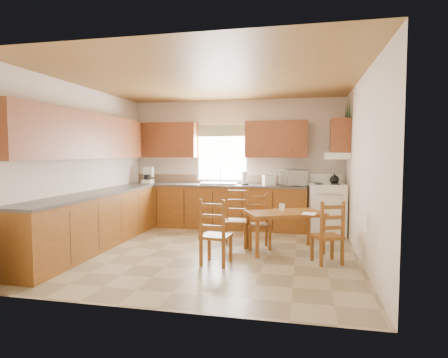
% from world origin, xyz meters
% --- Properties ---
extents(floor, '(4.50, 4.50, 0.00)m').
position_xyz_m(floor, '(0.00, 0.00, 0.00)').
color(floor, '#9B8B67').
rests_on(floor, ground).
extents(ceiling, '(4.50, 4.50, 0.00)m').
position_xyz_m(ceiling, '(0.00, 0.00, 2.70)').
color(ceiling, olive).
rests_on(ceiling, floor).
extents(wall_left, '(4.50, 4.50, 0.00)m').
position_xyz_m(wall_left, '(-2.25, 0.00, 1.35)').
color(wall_left, beige).
rests_on(wall_left, floor).
extents(wall_right, '(4.50, 4.50, 0.00)m').
position_xyz_m(wall_right, '(2.25, 0.00, 1.35)').
color(wall_right, beige).
rests_on(wall_right, floor).
extents(wall_back, '(4.50, 4.50, 0.00)m').
position_xyz_m(wall_back, '(0.00, 2.25, 1.35)').
color(wall_back, beige).
rests_on(wall_back, floor).
extents(wall_front, '(4.50, 4.50, 0.00)m').
position_xyz_m(wall_front, '(0.00, -2.25, 1.35)').
color(wall_front, beige).
rests_on(wall_front, floor).
extents(lower_cab_back, '(3.75, 0.60, 0.88)m').
position_xyz_m(lower_cab_back, '(-0.38, 1.95, 0.44)').
color(lower_cab_back, brown).
rests_on(lower_cab_back, floor).
extents(lower_cab_left, '(0.60, 3.60, 0.88)m').
position_xyz_m(lower_cab_left, '(-1.95, -0.15, 0.44)').
color(lower_cab_left, brown).
rests_on(lower_cab_left, floor).
extents(counter_back, '(3.75, 0.63, 0.04)m').
position_xyz_m(counter_back, '(-0.38, 1.95, 0.90)').
color(counter_back, '#514B49').
rests_on(counter_back, lower_cab_back).
extents(counter_left, '(0.63, 3.60, 0.04)m').
position_xyz_m(counter_left, '(-1.95, -0.15, 0.90)').
color(counter_left, '#514B49').
rests_on(counter_left, lower_cab_left).
extents(backsplash, '(3.75, 0.01, 0.18)m').
position_xyz_m(backsplash, '(-0.38, 2.24, 1.01)').
color(backsplash, '#876E53').
rests_on(backsplash, counter_back).
extents(upper_cab_back_left, '(1.41, 0.33, 0.75)m').
position_xyz_m(upper_cab_back_left, '(-1.55, 2.08, 1.85)').
color(upper_cab_back_left, brown).
rests_on(upper_cab_back_left, wall_back).
extents(upper_cab_back_right, '(1.25, 0.33, 0.75)m').
position_xyz_m(upper_cab_back_right, '(0.86, 2.08, 1.85)').
color(upper_cab_back_right, brown).
rests_on(upper_cab_back_right, wall_back).
extents(upper_cab_left, '(0.33, 3.60, 0.75)m').
position_xyz_m(upper_cab_left, '(-2.08, -0.15, 1.85)').
color(upper_cab_left, brown).
rests_on(upper_cab_left, wall_left).
extents(upper_cab_stove, '(0.33, 0.62, 0.62)m').
position_xyz_m(upper_cab_stove, '(2.08, 1.65, 1.90)').
color(upper_cab_stove, brown).
rests_on(upper_cab_stove, wall_right).
extents(range_hood, '(0.44, 0.62, 0.12)m').
position_xyz_m(range_hood, '(2.03, 1.65, 1.52)').
color(range_hood, white).
rests_on(range_hood, wall_right).
extents(window_frame, '(1.13, 0.02, 1.18)m').
position_xyz_m(window_frame, '(-0.30, 2.22, 1.55)').
color(window_frame, white).
rests_on(window_frame, wall_back).
extents(window_pane, '(1.05, 0.01, 1.10)m').
position_xyz_m(window_pane, '(-0.30, 2.21, 1.55)').
color(window_pane, white).
rests_on(window_pane, wall_back).
extents(window_valance, '(1.19, 0.01, 0.24)m').
position_xyz_m(window_valance, '(-0.30, 2.19, 2.05)').
color(window_valance, '#446136').
rests_on(window_valance, wall_back).
extents(sink_basin, '(0.75, 0.45, 0.04)m').
position_xyz_m(sink_basin, '(-0.30, 1.95, 0.94)').
color(sink_basin, silver).
rests_on(sink_basin, counter_back).
extents(pine_decal_a, '(0.22, 0.22, 0.36)m').
position_xyz_m(pine_decal_a, '(2.21, 1.33, 2.38)').
color(pine_decal_a, '#16361A').
rests_on(pine_decal_a, wall_right).
extents(pine_decal_b, '(0.22, 0.22, 0.36)m').
position_xyz_m(pine_decal_b, '(2.21, 1.65, 2.42)').
color(pine_decal_b, '#16361A').
rests_on(pine_decal_b, wall_right).
extents(pine_decal_c, '(0.22, 0.22, 0.36)m').
position_xyz_m(pine_decal_c, '(2.21, 1.97, 2.38)').
color(pine_decal_c, '#16361A').
rests_on(pine_decal_c, wall_right).
extents(stove, '(0.72, 0.73, 0.97)m').
position_xyz_m(stove, '(1.86, 1.69, 0.48)').
color(stove, white).
rests_on(stove, floor).
extents(coffeemaker, '(0.25, 0.29, 0.38)m').
position_xyz_m(coffeemaker, '(-1.89, 1.91, 1.11)').
color(coffeemaker, white).
rests_on(coffeemaker, counter_back).
extents(paper_towel, '(0.14, 0.14, 0.28)m').
position_xyz_m(paper_towel, '(0.24, 1.91, 1.06)').
color(paper_towel, white).
rests_on(paper_towel, counter_back).
extents(toaster, '(0.28, 0.24, 0.20)m').
position_xyz_m(toaster, '(0.74, 1.95, 1.02)').
color(toaster, white).
rests_on(toaster, counter_back).
extents(microwave, '(0.56, 0.42, 0.32)m').
position_xyz_m(microwave, '(1.22, 1.92, 1.08)').
color(microwave, white).
rests_on(microwave, counter_back).
extents(dining_table, '(1.36, 1.10, 0.64)m').
position_xyz_m(dining_table, '(1.14, 0.32, 0.32)').
color(dining_table, brown).
rests_on(dining_table, floor).
extents(chair_near_left, '(0.44, 0.42, 0.94)m').
position_xyz_m(chair_near_left, '(0.22, -0.59, 0.47)').
color(chair_near_left, brown).
rests_on(chair_near_left, floor).
extents(chair_near_right, '(0.49, 0.48, 0.90)m').
position_xyz_m(chair_near_right, '(1.77, -0.21, 0.45)').
color(chair_near_right, brown).
rests_on(chair_near_right, floor).
extents(chair_far_left, '(0.44, 0.42, 0.99)m').
position_xyz_m(chair_far_left, '(0.31, 0.49, 0.49)').
color(chair_far_left, brown).
rests_on(chair_far_left, floor).
extents(chair_far_right, '(0.47, 0.45, 0.90)m').
position_xyz_m(chair_far_right, '(0.71, 0.42, 0.45)').
color(chair_far_right, brown).
rests_on(chair_far_right, floor).
extents(table_paper, '(0.24, 0.30, 0.00)m').
position_xyz_m(table_paper, '(1.52, 0.20, 0.64)').
color(table_paper, white).
rests_on(table_paper, dining_table).
extents(table_card, '(0.09, 0.05, 0.12)m').
position_xyz_m(table_card, '(1.09, 0.38, 0.70)').
color(table_card, white).
rests_on(table_card, dining_table).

